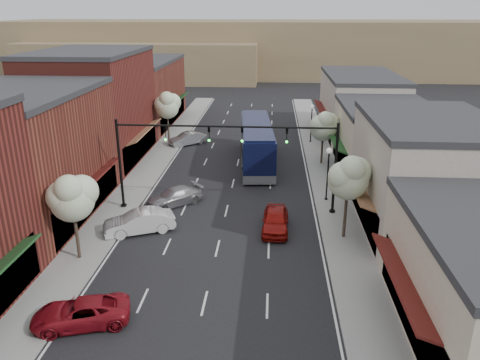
% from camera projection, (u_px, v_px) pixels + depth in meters
% --- Properties ---
extents(ground, '(160.00, 160.00, 0.00)m').
position_uv_depth(ground, '(214.00, 264.00, 28.28)').
color(ground, black).
rests_on(ground, ground).
extents(sidewalk_left, '(2.80, 73.00, 0.15)m').
position_uv_depth(sidewalk_left, '(152.00, 165.00, 46.14)').
color(sidewalk_left, gray).
rests_on(sidewalk_left, ground).
extents(sidewalk_right, '(2.80, 73.00, 0.15)m').
position_uv_depth(sidewalk_right, '(324.00, 168.00, 45.04)').
color(sidewalk_right, gray).
rests_on(sidewalk_right, ground).
extents(curb_left, '(0.25, 73.00, 0.17)m').
position_uv_depth(curb_left, '(166.00, 165.00, 46.05)').
color(curb_left, gray).
rests_on(curb_left, ground).
extents(curb_right, '(0.25, 73.00, 0.17)m').
position_uv_depth(curb_right, '(309.00, 168.00, 45.13)').
color(curb_right, gray).
rests_on(curb_right, ground).
extents(bldg_left_midnear, '(10.14, 14.10, 9.40)m').
position_uv_depth(bldg_left_midnear, '(24.00, 157.00, 33.23)').
color(bldg_left_midnear, brown).
rests_on(bldg_left_midnear, ground).
extents(bldg_left_midfar, '(10.14, 14.10, 10.90)m').
position_uv_depth(bldg_left_midfar, '(94.00, 107.00, 46.09)').
color(bldg_left_midfar, maroon).
rests_on(bldg_left_midfar, ground).
extents(bldg_left_far, '(10.14, 18.10, 8.40)m').
position_uv_depth(bldg_left_far, '(139.00, 93.00, 61.50)').
color(bldg_left_far, brown).
rests_on(bldg_left_far, ground).
extents(bldg_right_midnear, '(9.14, 12.10, 7.90)m').
position_uv_depth(bldg_right_midnear, '(424.00, 176.00, 31.66)').
color(bldg_right_midnear, '#BBAFA1').
rests_on(bldg_right_midnear, ground).
extents(bldg_right_midfar, '(9.14, 12.10, 6.40)m').
position_uv_depth(bldg_right_midfar, '(384.00, 140.00, 43.16)').
color(bldg_right_midfar, beige).
rests_on(bldg_right_midfar, ground).
extents(bldg_right_far, '(9.14, 16.10, 7.40)m').
position_uv_depth(bldg_right_far, '(359.00, 105.00, 56.10)').
color(bldg_right_far, '#BBAFA1').
rests_on(bldg_right_far, ground).
extents(hill_far, '(120.00, 30.00, 12.00)m').
position_uv_depth(hill_far, '(260.00, 47.00, 110.52)').
color(hill_far, '#7A6647').
rests_on(hill_far, ground).
extents(hill_near, '(50.00, 20.00, 8.00)m').
position_uv_depth(hill_near, '(143.00, 61.00, 101.61)').
color(hill_near, '#7A6647').
rests_on(hill_near, ground).
extents(signal_mast_right, '(8.22, 0.46, 7.00)m').
position_uv_depth(signal_mast_right, '(303.00, 155.00, 33.82)').
color(signal_mast_right, black).
rests_on(signal_mast_right, ground).
extents(signal_mast_left, '(8.22, 0.46, 7.00)m').
position_uv_depth(signal_mast_left, '(150.00, 151.00, 34.55)').
color(signal_mast_left, black).
rests_on(signal_mast_left, ground).
extents(tree_right_near, '(2.85, 2.65, 5.95)m').
position_uv_depth(tree_right_near, '(349.00, 176.00, 29.90)').
color(tree_right_near, '#47382B').
rests_on(tree_right_near, ground).
extents(tree_right_far, '(2.85, 2.65, 5.43)m').
position_uv_depth(tree_right_far, '(324.00, 125.00, 45.05)').
color(tree_right_far, '#47382B').
rests_on(tree_right_far, ground).
extents(tree_left_near, '(2.85, 2.65, 5.69)m').
position_uv_depth(tree_left_near, '(72.00, 196.00, 27.32)').
color(tree_left_near, '#47382B').
rests_on(tree_left_near, ground).
extents(tree_left_far, '(2.85, 2.65, 6.13)m').
position_uv_depth(tree_left_far, '(167.00, 105.00, 51.54)').
color(tree_left_far, '#47382B').
rests_on(tree_left_far, ground).
extents(lamp_post_near, '(0.44, 0.44, 4.44)m').
position_uv_depth(lamp_post_near, '(328.00, 166.00, 36.58)').
color(lamp_post_near, black).
rests_on(lamp_post_near, ground).
extents(lamp_post_far, '(0.44, 0.44, 4.44)m').
position_uv_depth(lamp_post_far, '(312.00, 117.00, 52.97)').
color(lamp_post_far, black).
rests_on(lamp_post_far, ground).
extents(coach_bus, '(3.93, 13.49, 4.06)m').
position_uv_depth(coach_bus, '(256.00, 143.00, 46.08)').
color(coach_bus, black).
rests_on(coach_bus, ground).
extents(red_hatchback, '(1.94, 4.53, 1.52)m').
position_uv_depth(red_hatchback, '(275.00, 220.00, 32.40)').
color(red_hatchback, '#970F0B').
rests_on(red_hatchback, ground).
extents(parked_car_a, '(5.09, 3.35, 1.30)m').
position_uv_depth(parked_car_a, '(81.00, 313.00, 22.69)').
color(parked_car_a, maroon).
rests_on(parked_car_a, ground).
extents(parked_car_b, '(5.07, 3.46, 1.58)m').
position_uv_depth(parked_car_b, '(139.00, 222.00, 32.06)').
color(parked_car_b, silver).
rests_on(parked_car_b, ground).
extents(parked_car_c, '(4.72, 4.46, 1.34)m').
position_uv_depth(parked_car_c, '(174.00, 197.00, 36.67)').
color(parked_car_c, gray).
rests_on(parked_car_c, ground).
extents(parked_car_e, '(4.24, 4.00, 1.43)m').
position_uv_depth(parked_car_e, '(187.00, 139.00, 52.91)').
color(parked_car_e, '#A2A3A8').
rests_on(parked_car_e, ground).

